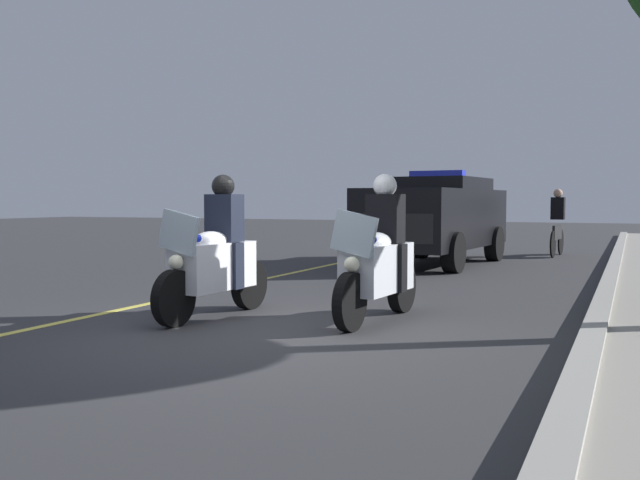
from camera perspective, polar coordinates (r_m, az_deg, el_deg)
ground_plane at (r=7.55m, az=-5.63°, el=-7.55°), size 80.00×80.00×0.00m
curb_strip at (r=6.60m, az=20.67°, el=-8.65°), size 48.00×0.24×0.15m
lane_stripe_center at (r=8.93m, az=-18.96°, el=-6.00°), size 48.00×0.12×0.01m
police_motorcycle_lead_left at (r=8.61m, az=-8.43°, el=-1.54°), size 2.14×0.62×1.72m
police_motorcycle_lead_right at (r=8.28m, az=4.72°, el=-1.71°), size 2.14×0.62×1.72m
police_suv at (r=15.68m, az=9.26°, el=1.93°), size 5.03×2.37×2.05m
cyclist_background at (r=18.79m, az=18.51°, el=1.33°), size 1.76×0.34×1.69m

